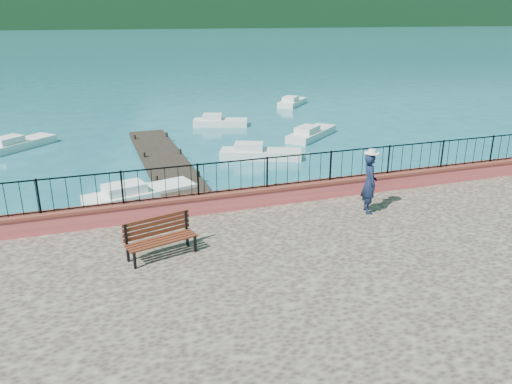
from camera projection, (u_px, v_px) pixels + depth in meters
ground at (327, 293)px, 13.08m from camera, size 2000.00×2000.00×0.00m
parapet at (276, 195)px, 15.87m from camera, size 28.00×0.46×0.58m
railing at (276, 172)px, 15.61m from camera, size 27.00×0.05×0.95m
dock at (170, 169)px, 23.07m from camera, size 2.00×16.00×0.30m
far_forest at (81, 11)px, 276.83m from camera, size 900.00×60.00×18.00m
companion_hill at (276, 22)px, 579.74m from camera, size 448.00×384.00×180.00m
park_bench at (161, 245)px, 12.37m from camera, size 1.86×1.02×0.98m
person at (369, 183)px, 14.97m from camera, size 0.60×0.77×1.85m
hat at (372, 151)px, 14.64m from camera, size 0.44×0.44×0.12m
boat_0 at (141, 190)px, 19.58m from camera, size 4.51×2.37×0.80m
boat_1 at (261, 150)px, 25.32m from camera, size 4.28×2.80×0.80m
boat_2 at (312, 131)px, 29.67m from camera, size 4.19×3.78×0.80m
boat_3 at (18, 141)px, 27.17m from camera, size 3.88×3.77×0.80m
boat_4 at (220, 120)px, 32.81m from camera, size 3.73×2.39×0.80m
boat_5 at (293, 100)px, 40.33m from camera, size 3.40×3.53×0.80m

